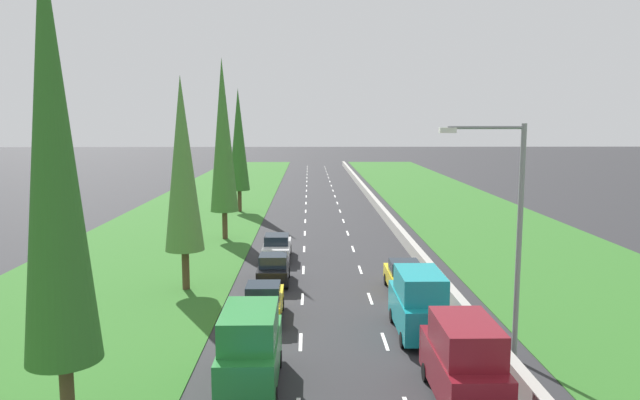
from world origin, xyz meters
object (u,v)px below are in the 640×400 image
object	(u,v)px
teal_van_right_lane	(419,303)
poplar_tree_fourth	(239,140)
black_hatchback_left_lane	(274,269)
maroon_van_right_lane	(463,361)
poplar_tree_nearest	(53,153)
poplar_tree_second	(183,165)
white_sedan_left_lane	(277,247)
street_light_mast	(511,225)
green_van_left_lane	(250,348)
yellow_hatchback_left_lane	(264,301)
yellow_hatchback_right_lane	(404,276)
poplar_tree_third	(223,136)

from	to	relation	value
teal_van_right_lane	poplar_tree_fourth	world-z (taller)	poplar_tree_fourth
teal_van_right_lane	black_hatchback_left_lane	bearing A→B (deg)	129.04
maroon_van_right_lane	poplar_tree_nearest	xyz separation A→B (m)	(-12.07, -1.59, 6.80)
black_hatchback_left_lane	poplar_tree_second	size ratio (longest dim) A/B	0.34
poplar_tree_nearest	poplar_tree_fourth	bearing A→B (deg)	89.90
maroon_van_right_lane	white_sedan_left_lane	distance (m)	21.67
white_sedan_left_lane	poplar_tree_nearest	size ratio (longest dim) A/B	0.31
poplar_tree_fourth	street_light_mast	world-z (taller)	poplar_tree_fourth
green_van_left_lane	yellow_hatchback_left_lane	size ratio (longest dim) A/B	1.26
black_hatchback_left_lane	poplar_tree_fourth	size ratio (longest dim) A/B	0.32
green_van_left_lane	poplar_tree_second	xyz separation A→B (m)	(-4.68, 12.00, 5.39)
yellow_hatchback_right_lane	street_light_mast	distance (m)	10.54
poplar_tree_second	poplar_tree_third	xyz separation A→B (m)	(0.16, 13.94, 1.18)
yellow_hatchback_right_lane	white_sedan_left_lane	size ratio (longest dim) A/B	0.87
poplar_tree_third	poplar_tree_second	bearing A→B (deg)	-90.65
poplar_tree_second	maroon_van_right_lane	bearing A→B (deg)	-48.63
yellow_hatchback_right_lane	poplar_tree_nearest	distance (m)	20.16
yellow_hatchback_left_lane	white_sedan_left_lane	xyz separation A→B (m)	(-0.05, 12.13, -0.02)
poplar_tree_fourth	street_light_mast	distance (m)	40.57
white_sedan_left_lane	poplar_tree_fourth	size ratio (longest dim) A/B	0.36
teal_van_right_lane	white_sedan_left_lane	bearing A→B (deg)	115.43
poplar_tree_second	street_light_mast	distance (m)	17.32
black_hatchback_left_lane	poplar_tree_third	bearing A→B (deg)	109.45
maroon_van_right_lane	black_hatchback_left_lane	world-z (taller)	maroon_van_right_lane
black_hatchback_left_lane	green_van_left_lane	bearing A→B (deg)	-90.02
maroon_van_right_lane	white_sedan_left_lane	bearing A→B (deg)	109.18
yellow_hatchback_left_lane	poplar_tree_fourth	distance (m)	33.90
maroon_van_right_lane	poplar_tree_second	distance (m)	18.45
green_van_left_lane	poplar_tree_fourth	xyz separation A→B (m)	(-5.01, 40.02, 5.82)
yellow_hatchback_right_lane	poplar_tree_third	bearing A→B (deg)	128.67
white_sedan_left_lane	poplar_tree_second	world-z (taller)	poplar_tree_second
yellow_hatchback_right_lane	poplar_tree_third	distance (m)	19.88
green_van_left_lane	poplar_tree_third	distance (m)	27.14
green_van_left_lane	yellow_hatchback_left_lane	xyz separation A→B (m)	(-0.09, 7.09, -0.56)
poplar_tree_nearest	poplar_tree_third	distance (m)	28.78
green_van_left_lane	teal_van_right_lane	bearing A→B (deg)	36.42
teal_van_right_lane	black_hatchback_left_lane	xyz separation A→B (m)	(-6.66, 8.21, -0.56)
black_hatchback_left_lane	poplar_tree_fourth	bearing A→B (deg)	100.56
poplar_tree_nearest	poplar_tree_fourth	world-z (taller)	poplar_tree_nearest
poplar_tree_fourth	street_light_mast	bearing A→B (deg)	-69.00
yellow_hatchback_left_lane	poplar_tree_fourth	size ratio (longest dim) A/B	0.32
maroon_van_right_lane	yellow_hatchback_right_lane	bearing A→B (deg)	89.59
white_sedan_left_lane	street_light_mast	bearing A→B (deg)	-60.46
poplar_tree_third	poplar_tree_fourth	distance (m)	14.10
poplar_tree_third	poplar_tree_nearest	bearing A→B (deg)	-91.13
black_hatchback_left_lane	poplar_tree_second	bearing A→B (deg)	-166.45
street_light_mast	poplar_tree_third	bearing A→B (deg)	120.58
teal_van_right_lane	poplar_tree_nearest	xyz separation A→B (m)	(-11.75, -7.75, 6.80)
green_van_left_lane	street_light_mast	bearing A→B (deg)	12.98
street_light_mast	poplar_tree_second	bearing A→B (deg)	145.35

